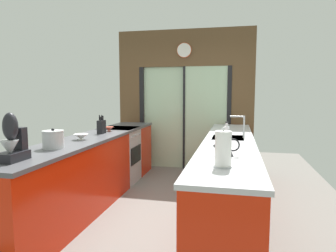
# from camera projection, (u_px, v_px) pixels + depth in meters

# --- Properties ---
(ground_plane) EXTENTS (5.04, 7.60, 0.02)m
(ground_plane) POSITION_uv_depth(u_px,v_px,m) (163.00, 199.00, 4.32)
(ground_plane) COLOR slate
(back_wall_unit) EXTENTS (2.64, 0.12, 2.70)m
(back_wall_unit) POSITION_uv_depth(u_px,v_px,m) (184.00, 91.00, 5.90)
(back_wall_unit) COLOR brown
(back_wall_unit) RESTS_ON ground_plane
(left_counter_run) EXTENTS (0.62, 3.80, 0.92)m
(left_counter_run) POSITION_uv_depth(u_px,v_px,m) (88.00, 172.00, 4.01)
(left_counter_run) COLOR red
(left_counter_run) RESTS_ON ground_plane
(right_counter_run) EXTENTS (0.62, 3.80, 0.92)m
(right_counter_run) POSITION_uv_depth(u_px,v_px,m) (228.00, 177.00, 3.78)
(right_counter_run) COLOR red
(right_counter_run) RESTS_ON ground_plane
(sink_faucet) EXTENTS (0.19, 0.02, 0.29)m
(sink_faucet) POSITION_uv_depth(u_px,v_px,m) (242.00, 123.00, 3.92)
(sink_faucet) COLOR #B7BABC
(sink_faucet) RESTS_ON right_counter_run
(oven_range) EXTENTS (0.60, 0.60, 0.92)m
(oven_range) POSITION_uv_depth(u_px,v_px,m) (119.00, 155.00, 5.10)
(oven_range) COLOR #B7BABC
(oven_range) RESTS_ON ground_plane
(mixing_bowl_near) EXTENTS (0.18, 0.18, 0.07)m
(mixing_bowl_near) POSITION_uv_depth(u_px,v_px,m) (81.00, 137.00, 3.77)
(mixing_bowl_near) COLOR silver
(mixing_bowl_near) RESTS_ON left_counter_run
(mixing_bowl_far) EXTENTS (0.14, 0.14, 0.07)m
(mixing_bowl_far) POSITION_uv_depth(u_px,v_px,m) (109.00, 129.00, 4.60)
(mixing_bowl_far) COLOR #BC4C38
(mixing_bowl_far) RESTS_ON left_counter_run
(knife_block) EXTENTS (0.08, 0.14, 0.27)m
(knife_block) POSITION_uv_depth(u_px,v_px,m) (101.00, 127.00, 4.34)
(knife_block) COLOR black
(knife_block) RESTS_ON left_counter_run
(stand_mixer) EXTENTS (0.17, 0.27, 0.42)m
(stand_mixer) POSITION_uv_depth(u_px,v_px,m) (12.00, 142.00, 2.61)
(stand_mixer) COLOR black
(stand_mixer) RESTS_ON left_counter_run
(stock_pot) EXTENTS (0.22, 0.22, 0.21)m
(stock_pot) POSITION_uv_depth(u_px,v_px,m) (53.00, 139.00, 3.19)
(stock_pot) COLOR #B7BABC
(stock_pot) RESTS_ON left_counter_run
(kettle) EXTENTS (0.25, 0.16, 0.22)m
(kettle) POSITION_uv_depth(u_px,v_px,m) (225.00, 146.00, 2.82)
(kettle) COLOR black
(kettle) RESTS_ON right_counter_run
(soap_bottle_near) EXTENTS (0.05, 0.05, 0.21)m
(soap_bottle_near) POSITION_uv_depth(u_px,v_px,m) (226.00, 143.00, 3.04)
(soap_bottle_near) COLOR #B23D2D
(soap_bottle_near) RESTS_ON right_counter_run
(soap_bottle_far) EXTENTS (0.06, 0.06, 0.27)m
(soap_bottle_far) POSITION_uv_depth(u_px,v_px,m) (227.00, 136.00, 3.28)
(soap_bottle_far) COLOR silver
(soap_bottle_far) RESTS_ON right_counter_run
(paper_towel_roll) EXTENTS (0.15, 0.15, 0.32)m
(paper_towel_roll) POSITION_uv_depth(u_px,v_px,m) (223.00, 149.00, 2.39)
(paper_towel_roll) COLOR #B7BABC
(paper_towel_roll) RESTS_ON right_counter_run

